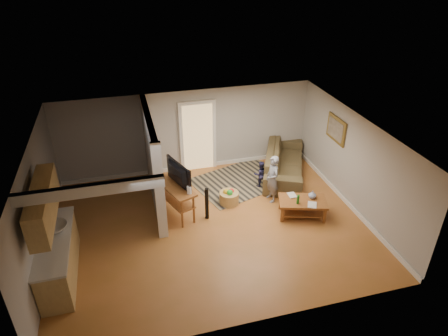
{
  "coord_description": "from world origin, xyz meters",
  "views": [
    {
      "loc": [
        -1.76,
        -7.71,
        6.12
      ],
      "look_at": [
        0.55,
        0.85,
        1.1
      ],
      "focal_mm": 32.0,
      "sensor_mm": 36.0,
      "label": 1
    }
  ],
  "objects": [
    {
      "name": "tv_console",
      "position": [
        -0.73,
        0.73,
        0.77
      ],
      "size": [
        0.95,
        1.43,
        1.15
      ],
      "rotation": [
        0.0,
        0.0,
        0.37
      ],
      "color": "brown",
      "rests_on": "ground"
    },
    {
      "name": "ground",
      "position": [
        0.0,
        0.0,
        0.0
      ],
      "size": [
        7.5,
        7.5,
        0.0
      ],
      "primitive_type": "plane",
      "color": "#945F25",
      "rests_on": "ground"
    },
    {
      "name": "coffee_table",
      "position": [
        2.35,
        -0.17,
        0.36
      ],
      "size": [
        1.34,
        1.02,
        0.7
      ],
      "rotation": [
        0.0,
        0.0,
        -0.31
      ],
      "color": "brown",
      "rests_on": "ground"
    },
    {
      "name": "child",
      "position": [
        1.83,
        0.69,
        0.0
      ],
      "size": [
        0.36,
        0.51,
        1.32
      ],
      "primitive_type": "imported",
      "rotation": [
        0.0,
        0.0,
        -1.48
      ],
      "color": "gray",
      "rests_on": "ground"
    },
    {
      "name": "room_shell",
      "position": [
        -1.07,
        0.43,
        1.46
      ],
      "size": [
        7.54,
        6.02,
        2.52
      ],
      "color": "#A9A6A2",
      "rests_on": "ground"
    },
    {
      "name": "sofa",
      "position": [
        2.71,
        1.93,
        0.0
      ],
      "size": [
        2.12,
        2.95,
        0.8
      ],
      "primitive_type": "imported",
      "rotation": [
        0.0,
        0.0,
        1.14
      ],
      "color": "#463D23",
      "rests_on": "ground"
    },
    {
      "name": "toy_basket",
      "position": [
        0.69,
        0.84,
        0.19
      ],
      "size": [
        0.52,
        0.52,
        0.46
      ],
      "color": "#A68A47",
      "rests_on": "ground"
    },
    {
      "name": "speaker_left",
      "position": [
        -0.03,
        0.35,
        0.44
      ],
      "size": [
        0.11,
        0.11,
        0.87
      ],
      "primitive_type": "cube",
      "rotation": [
        0.0,
        0.0,
        -0.34
      ],
      "color": "black",
      "rests_on": "ground"
    },
    {
      "name": "area_rug",
      "position": [
        1.29,
        1.85,
        0.01
      ],
      "size": [
        3.02,
        2.58,
        0.01
      ],
      "primitive_type": "cube",
      "rotation": [
        0.0,
        0.0,
        0.32
      ],
      "color": "black",
      "rests_on": "ground"
    },
    {
      "name": "toddler",
      "position": [
        1.78,
        1.45,
        0.0
      ],
      "size": [
        0.39,
        0.31,
        0.79
      ],
      "primitive_type": "imported",
      "rotation": [
        0.0,
        0.0,
        3.11
      ],
      "color": "#222146",
      "rests_on": "ground"
    },
    {
      "name": "speaker_right",
      "position": [
        -0.5,
        1.53,
        0.47
      ],
      "size": [
        0.12,
        0.12,
        0.93
      ],
      "primitive_type": "cube",
      "rotation": [
        0.0,
        0.0,
        -0.42
      ],
      "color": "black",
      "rests_on": "ground"
    }
  ]
}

